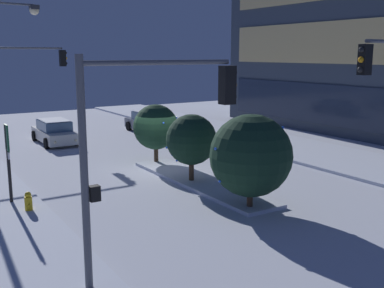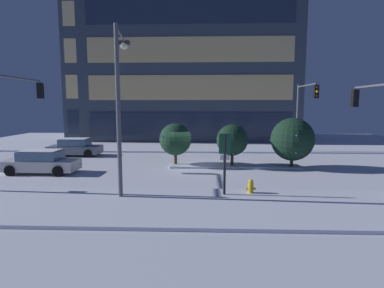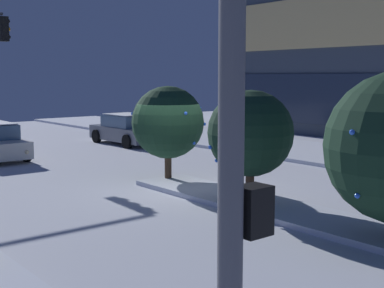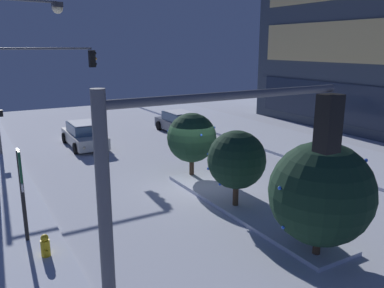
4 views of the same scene
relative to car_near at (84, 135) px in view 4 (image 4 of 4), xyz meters
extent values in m
plane|color=silver|center=(9.29, 2.48, -0.71)|extent=(52.00, 52.00, 0.00)
cube|color=silver|center=(9.29, 11.44, -0.64)|extent=(52.00, 5.20, 0.14)
cube|color=silver|center=(12.58, 2.64, -0.64)|extent=(9.00, 1.80, 0.14)
cube|color=#384251|center=(-1.89, 24.89, 8.04)|extent=(11.02, 9.99, 17.50)
cube|color=#232D42|center=(-1.89, 19.85, 1.48)|extent=(9.91, 0.10, 2.92)
cube|color=#F2D18C|center=(-1.89, 19.85, 5.85)|extent=(9.91, 0.10, 2.92)
cube|color=silver|center=(0.00, 0.00, -0.18)|extent=(4.61, 1.86, 0.66)
cube|color=slate|center=(0.00, 0.00, 0.43)|extent=(2.50, 1.66, 0.60)
cube|color=white|center=(0.00, 0.00, 0.76)|extent=(2.31, 1.54, 0.04)
sphere|color=#F9E5B2|center=(2.32, 0.58, -0.21)|extent=(0.16, 0.16, 0.16)
sphere|color=#F9E5B2|center=(2.30, -0.64, -0.21)|extent=(0.16, 0.16, 0.16)
cylinder|color=black|center=(1.52, 0.88, -0.38)|extent=(0.66, 0.23, 0.66)
cylinder|color=black|center=(1.50, -0.92, -0.38)|extent=(0.66, 0.23, 0.66)
cylinder|color=black|center=(-1.51, 0.92, -0.38)|extent=(0.66, 0.23, 0.66)
cylinder|color=black|center=(-1.53, -0.88, -0.38)|extent=(0.66, 0.23, 0.66)
cube|color=slate|center=(-0.66, 6.94, -0.18)|extent=(4.36, 1.86, 0.66)
cube|color=slate|center=(-0.66, 6.94, 0.43)|extent=(2.36, 1.67, 0.60)
cube|color=white|center=(-0.66, 6.94, 0.76)|extent=(2.18, 1.56, 0.04)
sphere|color=#F9E5B2|center=(-2.85, 6.31, -0.21)|extent=(0.16, 0.16, 0.16)
sphere|color=#F9E5B2|center=(-2.86, 7.55, -0.21)|extent=(0.16, 0.16, 0.16)
cylinder|color=black|center=(-2.09, 6.02, -0.38)|extent=(0.66, 0.22, 0.66)
cylinder|color=black|center=(-2.10, 7.85, -0.38)|extent=(0.66, 0.22, 0.66)
cylinder|color=black|center=(0.78, 6.04, -0.38)|extent=(0.66, 0.22, 0.66)
cylinder|color=black|center=(0.77, 7.87, -0.38)|extent=(0.66, 0.22, 0.66)
cylinder|color=#565960|center=(-0.21, -1.93, 5.15)|extent=(0.12, 5.50, 0.12)
cube|color=black|center=(-0.21, 0.82, 4.55)|extent=(0.32, 0.36, 1.00)
sphere|color=black|center=(-0.21, 1.01, 4.87)|extent=(0.20, 0.20, 0.20)
sphere|color=orange|center=(-0.21, 1.01, 4.55)|extent=(0.20, 0.20, 0.20)
sphere|color=black|center=(-0.21, 1.01, 4.23)|extent=(0.20, 0.20, 0.20)
cube|color=black|center=(-0.21, -4.46, 1.69)|extent=(0.20, 0.24, 0.36)
cylinder|color=#565960|center=(19.10, -2.71, 4.62)|extent=(0.12, 3.94, 0.12)
cube|color=black|center=(19.10, -0.74, 4.02)|extent=(0.32, 0.36, 1.00)
sphere|color=black|center=(19.10, -0.55, 4.34)|extent=(0.20, 0.20, 0.20)
sphere|color=orange|center=(19.10, -0.55, 4.02)|extent=(0.20, 0.20, 0.20)
sphere|color=black|center=(19.10, -0.55, 3.70)|extent=(0.20, 0.20, 0.20)
cylinder|color=#565960|center=(6.33, -3.84, 7.03)|extent=(0.52, 3.08, 0.10)
cube|color=#333338|center=(6.12, -2.31, 6.93)|extent=(0.56, 0.36, 0.20)
sphere|color=#F9E5B2|center=(6.12, -2.31, 6.80)|extent=(0.44, 0.44, 0.44)
cylinder|color=gold|center=(12.67, -4.56, -0.40)|extent=(0.26, 0.26, 0.63)
sphere|color=gold|center=(12.67, -4.56, -0.01)|extent=(0.22, 0.22, 0.22)
cylinder|color=gold|center=(12.49, -4.56, -0.37)|extent=(0.12, 0.10, 0.10)
cylinder|color=gold|center=(12.85, -4.56, -0.37)|extent=(0.12, 0.10, 0.10)
cylinder|color=black|center=(11.38, -4.88, 0.81)|extent=(0.12, 0.12, 3.04)
cube|color=#144C2D|center=(11.38, -4.88, 1.85)|extent=(0.55, 0.07, 0.95)
cube|color=white|center=(11.38, -4.88, 1.20)|extent=(0.44, 0.06, 0.24)
cylinder|color=#473323|center=(16.46, 2.28, -0.34)|extent=(0.22, 0.22, 0.75)
sphere|color=black|center=(16.46, 2.28, 1.29)|extent=(2.95, 2.95, 2.95)
sphere|color=blue|center=(15.80, 3.32, 2.13)|extent=(0.10, 0.10, 0.10)
sphere|color=blue|center=(16.33, 0.85, 1.67)|extent=(0.10, 0.10, 0.10)
sphere|color=blue|center=(15.06, 2.76, 1.16)|extent=(0.10, 0.10, 0.10)
sphere|color=blue|center=(16.38, 1.01, 0.52)|extent=(0.10, 0.10, 0.10)
sphere|color=blue|center=(16.25, 3.75, 1.24)|extent=(0.10, 0.10, 0.10)
sphere|color=blue|center=(15.74, 3.52, 0.89)|extent=(0.10, 0.10, 0.10)
sphere|color=blue|center=(17.19, 3.06, 2.32)|extent=(0.10, 0.10, 0.10)
cylinder|color=#473323|center=(8.36, 2.76, -0.24)|extent=(0.22, 0.22, 0.95)
sphere|color=#193823|center=(8.36, 2.76, 1.20)|extent=(2.28, 2.28, 2.28)
sphere|color=blue|center=(7.59, 1.95, 1.47)|extent=(0.10, 0.10, 0.10)
sphere|color=blue|center=(7.37, 2.25, 1.48)|extent=(0.10, 0.10, 0.10)
sphere|color=blue|center=(9.08, 3.66, 1.14)|extent=(0.10, 0.10, 0.10)
sphere|color=blue|center=(9.45, 2.62, 1.55)|extent=(0.10, 0.10, 0.10)
sphere|color=blue|center=(9.31, 3.05, 0.61)|extent=(0.10, 0.10, 0.10)
sphere|color=blue|center=(8.72, 3.77, 1.64)|extent=(0.10, 0.10, 0.10)
cylinder|color=#473323|center=(12.36, 2.38, -0.21)|extent=(0.22, 0.22, 1.00)
sphere|color=black|center=(12.36, 2.38, 1.22)|extent=(2.18, 2.18, 2.18)
sphere|color=blue|center=(11.78, 1.76, 0.51)|extent=(0.10, 0.10, 0.10)
sphere|color=blue|center=(11.92, 1.42, 0.90)|extent=(0.10, 0.10, 0.10)
sphere|color=blue|center=(11.81, 2.40, 0.26)|extent=(0.10, 0.10, 0.10)
sphere|color=blue|center=(11.52, 2.50, 0.52)|extent=(0.10, 0.10, 0.10)
sphere|color=blue|center=(12.37, 1.65, 0.39)|extent=(0.10, 0.10, 0.10)
sphere|color=blue|center=(11.97, 3.40, 1.07)|extent=(0.10, 0.10, 0.10)
camera|label=1|loc=(28.93, -8.01, 4.82)|focal=43.59mm
camera|label=2|loc=(10.42, -19.55, 3.67)|focal=29.65mm
camera|label=3|loc=(21.67, -7.12, 2.64)|focal=49.59mm
camera|label=4|loc=(23.61, -6.02, 5.30)|focal=36.81mm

